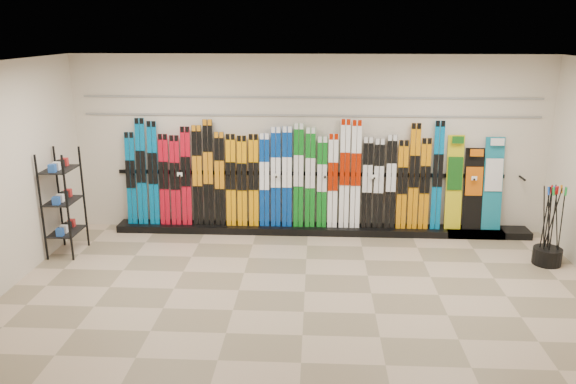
{
  "coord_description": "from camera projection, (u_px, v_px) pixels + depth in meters",
  "views": [
    {
      "loc": [
        0.13,
        -6.85,
        3.4
      ],
      "look_at": [
        -0.28,
        1.0,
        1.1
      ],
      "focal_mm": 35.0,
      "sensor_mm": 36.0,
      "label": 1
    }
  ],
  "objects": [
    {
      "name": "ski_rack_base",
      "position": [
        321.0,
        229.0,
        9.68
      ],
      "size": [
        8.0,
        0.4,
        0.12
      ],
      "primitive_type": "cube",
      "color": "black",
      "rests_on": "floor"
    },
    {
      "name": "floor",
      "position": [
        305.0,
        292.0,
        7.53
      ],
      "size": [
        8.0,
        8.0,
        0.0
      ],
      "primitive_type": "plane",
      "color": "#86765C",
      "rests_on": "ground"
    },
    {
      "name": "skis",
      "position": [
        281.0,
        178.0,
        9.49
      ],
      "size": [
        5.38,
        0.19,
        1.84
      ],
      "color": "#00619B",
      "rests_on": "ski_rack_base"
    },
    {
      "name": "accessory_rack",
      "position": [
        63.0,
        203.0,
        8.62
      ],
      "size": [
        0.4,
        0.6,
        1.64
      ],
      "primitive_type": "cube",
      "color": "black",
      "rests_on": "floor"
    },
    {
      "name": "ski_poles",
      "position": [
        550.0,
        225.0,
        8.27
      ],
      "size": [
        0.35,
        0.26,
        1.18
      ],
      "color": "black",
      "rests_on": "pole_bin"
    },
    {
      "name": "pole_bin",
      "position": [
        547.0,
        256.0,
        8.38
      ],
      "size": [
        0.42,
        0.42,
        0.25
      ],
      "primitive_type": "cylinder",
      "color": "black",
      "rests_on": "floor"
    },
    {
      "name": "slatwall_rail_0",
      "position": [
        309.0,
        116.0,
        9.34
      ],
      "size": [
        7.6,
        0.02,
        0.03
      ],
      "primitive_type": "cube",
      "color": "gray",
      "rests_on": "back_wall"
    },
    {
      "name": "back_wall",
      "position": [
        309.0,
        145.0,
        9.5
      ],
      "size": [
        8.0,
        0.0,
        8.0
      ],
      "primitive_type": "plane",
      "rotation": [
        1.57,
        0.0,
        0.0
      ],
      "color": "beige",
      "rests_on": "floor"
    },
    {
      "name": "ceiling",
      "position": [
        307.0,
        63.0,
        6.68
      ],
      "size": [
        8.0,
        8.0,
        0.0
      ],
      "primitive_type": "plane",
      "rotation": [
        3.14,
        0.0,
        0.0
      ],
      "color": "silver",
      "rests_on": "back_wall"
    },
    {
      "name": "snowboards",
      "position": [
        474.0,
        185.0,
        9.4
      ],
      "size": [
        0.93,
        0.24,
        1.58
      ],
      "color": "gold",
      "rests_on": "ski_rack_base"
    },
    {
      "name": "slatwall_rail_1",
      "position": [
        309.0,
        97.0,
        9.26
      ],
      "size": [
        7.6,
        0.02,
        0.03
      ],
      "primitive_type": "cube",
      "color": "gray",
      "rests_on": "back_wall"
    }
  ]
}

